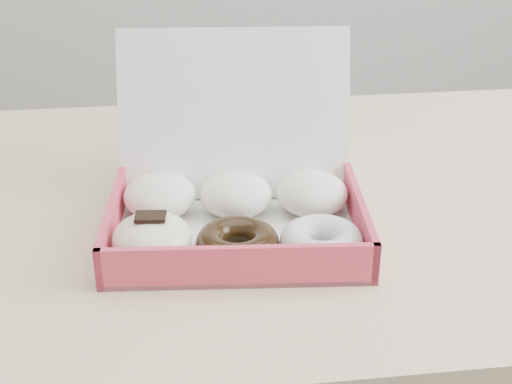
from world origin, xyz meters
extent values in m
cube|color=#CCB686|center=(0.00, 0.00, 0.73)|extent=(1.20, 0.80, 0.04)
cylinder|color=#CCB686|center=(-0.55, 0.35, 0.35)|extent=(0.05, 0.05, 0.71)
cube|color=white|center=(-0.18, -0.12, 0.75)|extent=(0.34, 0.26, 0.01)
cube|color=#D03A51|center=(-0.19, -0.23, 0.78)|extent=(0.32, 0.04, 0.05)
cube|color=white|center=(-0.17, -0.01, 0.78)|extent=(0.32, 0.04, 0.05)
cube|color=#D03A51|center=(-0.33, -0.11, 0.78)|extent=(0.03, 0.23, 0.05)
cube|color=#D03A51|center=(-0.03, -0.13, 0.78)|extent=(0.03, 0.23, 0.05)
cube|color=white|center=(-0.17, 0.01, 0.87)|extent=(0.33, 0.12, 0.22)
ellipsoid|color=silver|center=(-0.28, -0.06, 0.78)|extent=(0.10, 0.10, 0.05)
ellipsoid|color=silver|center=(-0.18, -0.07, 0.78)|extent=(0.10, 0.10, 0.05)
ellipsoid|color=silver|center=(-0.08, -0.07, 0.78)|extent=(0.10, 0.10, 0.05)
ellipsoid|color=beige|center=(-0.29, -0.17, 0.78)|extent=(0.10, 0.10, 0.05)
cube|color=black|center=(-0.29, -0.17, 0.81)|extent=(0.04, 0.03, 0.00)
torus|color=black|center=(-0.19, -0.18, 0.77)|extent=(0.11, 0.11, 0.04)
torus|color=white|center=(-0.08, -0.18, 0.77)|extent=(0.11, 0.11, 0.04)
cube|color=silver|center=(-0.14, 0.11, 0.77)|extent=(0.32, 0.28, 0.04)
camera|label=1|loc=(-0.26, -0.90, 1.21)|focal=50.00mm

